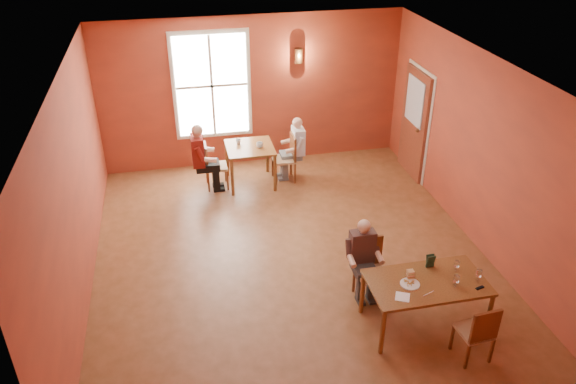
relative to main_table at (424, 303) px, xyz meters
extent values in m
cube|color=brown|center=(-1.38, 1.86, -0.36)|extent=(6.00, 7.00, 0.01)
cube|color=brown|center=(-1.38, 5.36, 1.14)|extent=(6.00, 0.04, 3.00)
cube|color=brown|center=(-1.38, -1.64, 1.14)|extent=(6.00, 0.04, 3.00)
cube|color=brown|center=(-4.38, 1.86, 1.14)|extent=(0.04, 7.00, 3.00)
cube|color=brown|center=(1.62, 1.86, 1.14)|extent=(0.04, 7.00, 3.00)
cube|color=white|center=(-1.38, 1.86, 2.64)|extent=(6.00, 7.00, 0.04)
cube|color=white|center=(-2.18, 5.31, 1.34)|extent=(1.36, 0.10, 1.96)
cube|color=maroon|center=(1.56, 4.16, 0.69)|extent=(0.12, 1.04, 2.10)
cylinder|color=brown|center=(-0.48, 5.26, 1.84)|extent=(0.16, 0.16, 0.28)
cylinder|color=white|center=(-0.25, -0.01, 0.37)|extent=(0.29, 0.29, 0.03)
cube|color=tan|center=(-0.20, 0.11, 0.41)|extent=(0.09, 0.09, 0.11)
cube|color=#193220|center=(0.16, 0.28, 0.45)|extent=(0.11, 0.06, 0.18)
cube|color=white|center=(-0.09, -0.23, 0.36)|extent=(0.17, 0.08, 0.00)
cube|color=white|center=(-0.43, -0.22, 0.36)|extent=(0.23, 0.23, 0.01)
cube|color=black|center=(0.59, -0.27, 0.36)|extent=(0.12, 0.07, 0.01)
imported|color=silver|center=(-1.44, 4.30, 0.47)|extent=(0.13, 0.13, 0.10)
imported|color=white|center=(-1.81, 4.54, 0.47)|extent=(0.12, 0.12, 0.10)
camera|label=1|loc=(-2.95, -5.17, 4.88)|focal=35.00mm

